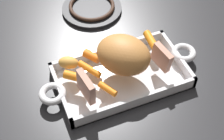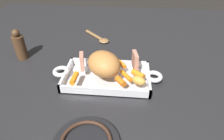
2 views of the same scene
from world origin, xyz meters
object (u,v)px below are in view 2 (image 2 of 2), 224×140
at_px(roasting_dish, 107,77).
at_px(roast_slice_thin, 82,61).
at_px(potato_golden_large, 139,80).
at_px(pork_roast, 104,64).
at_px(pepper_mill, 20,46).
at_px(baby_carrot_center_right, 138,74).
at_px(roast_slice_thick, 135,61).
at_px(baby_carrot_northwest, 120,81).
at_px(baby_carrot_southwest, 122,64).
at_px(baby_carrot_short, 126,76).
at_px(serving_spoon, 99,38).
at_px(baby_carrot_long, 74,78).

xyz_separation_m(roasting_dish, roast_slice_thin, (0.10, -0.02, 0.06)).
xyz_separation_m(roasting_dish, potato_golden_large, (-0.12, 0.06, 0.04)).
height_order(pork_roast, pepper_mill, pepper_mill).
xyz_separation_m(baby_carrot_center_right, potato_golden_large, (-0.00, 0.04, 0.01)).
distance_m(roast_slice_thick, baby_carrot_northwest, 0.12).
distance_m(pork_roast, baby_carrot_northwest, 0.09).
height_order(roast_slice_thick, baby_carrot_southwest, roast_slice_thick).
bearing_deg(roast_slice_thick, baby_carrot_short, 65.04).
relative_size(baby_carrot_northwest, serving_spoon, 0.28).
relative_size(pork_roast, pepper_mill, 0.97).
xyz_separation_m(baby_carrot_southwest, baby_carrot_long, (0.17, 0.11, 0.00)).
bearing_deg(roast_slice_thick, baby_carrot_northwest, 64.13).
xyz_separation_m(baby_carrot_long, serving_spoon, (-0.03, -0.41, -0.04)).
bearing_deg(roast_slice_thin, pepper_mill, -18.78).
bearing_deg(roasting_dish, baby_carrot_northwest, 131.82).
bearing_deg(baby_carrot_northwest, pepper_mill, -22.34).
relative_size(roasting_dish, pork_roast, 3.12).
bearing_deg(pork_roast, baby_carrot_southwest, -138.35).
bearing_deg(roast_slice_thick, roasting_dish, 20.97).
height_order(roast_slice_thick, baby_carrot_northwest, roast_slice_thick).
bearing_deg(roast_slice_thin, potato_golden_large, 159.42).
xyz_separation_m(pork_roast, roast_slice_thin, (0.09, -0.03, -0.01)).
distance_m(roasting_dish, baby_carrot_short, 0.09).
bearing_deg(roast_slice_thin, baby_carrot_southwest, -170.60).
relative_size(roast_slice_thin, potato_golden_large, 1.17).
xyz_separation_m(roasting_dish, pepper_mill, (0.41, -0.13, 0.05)).
xyz_separation_m(pork_roast, baby_carrot_short, (-0.09, 0.02, -0.04)).
height_order(baby_carrot_northwest, potato_golden_large, potato_golden_large).
height_order(pork_roast, baby_carrot_short, pork_roast).
distance_m(roasting_dish, baby_carrot_southwest, 0.08).
xyz_separation_m(baby_carrot_northwest, serving_spoon, (0.14, -0.41, -0.04)).
bearing_deg(potato_golden_large, baby_carrot_short, -37.28).
distance_m(baby_carrot_center_right, baby_carrot_southwest, 0.09).
height_order(roast_slice_thin, baby_carrot_short, roast_slice_thin).
height_order(roast_slice_thick, baby_carrot_short, roast_slice_thick).
bearing_deg(baby_carrot_long, baby_carrot_southwest, -146.99).
height_order(baby_carrot_northwest, serving_spoon, baby_carrot_northwest).
xyz_separation_m(roast_slice_thick, potato_golden_large, (-0.01, 0.10, -0.02)).
relative_size(pork_roast, baby_carrot_long, 2.38).
bearing_deg(pepper_mill, serving_spoon, -146.52).
relative_size(roasting_dish, baby_carrot_short, 6.55).
bearing_deg(roast_slice_thick, baby_carrot_southwest, -8.09).
bearing_deg(serving_spoon, roast_slice_thick, -13.34).
bearing_deg(baby_carrot_northwest, roast_slice_thick, -115.87).
height_order(baby_carrot_center_right, baby_carrot_southwest, baby_carrot_center_right).
relative_size(baby_carrot_southwest, pepper_mill, 0.35).
distance_m(roasting_dish, pepper_mill, 0.44).
height_order(pork_roast, baby_carrot_long, pork_roast).
bearing_deg(baby_carrot_center_right, potato_golden_large, 90.82).
relative_size(baby_carrot_northwest, potato_golden_large, 0.86).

